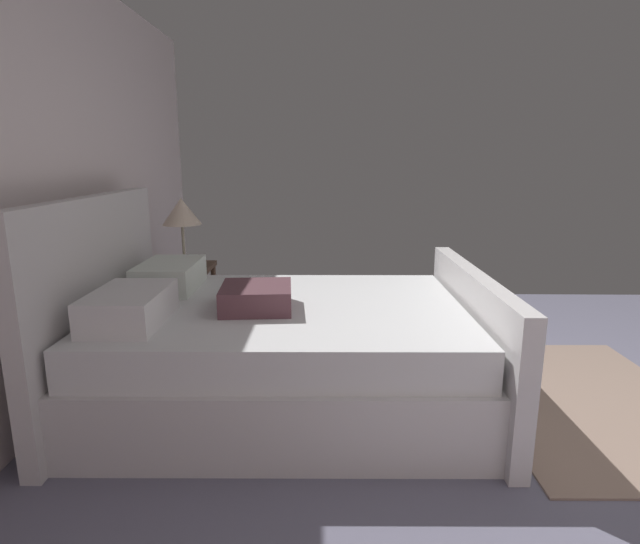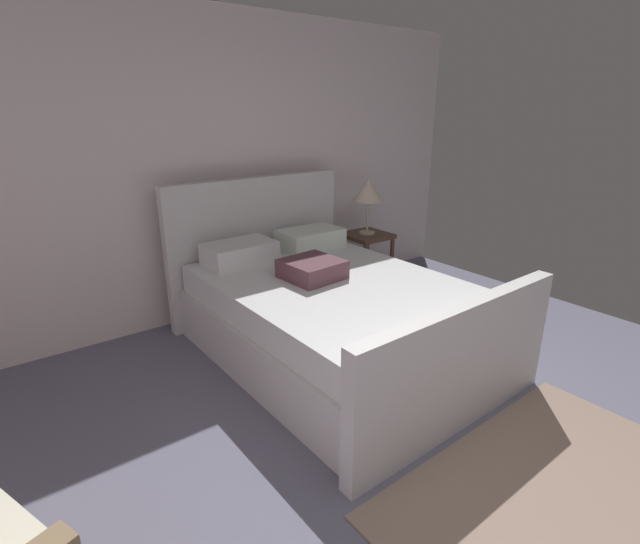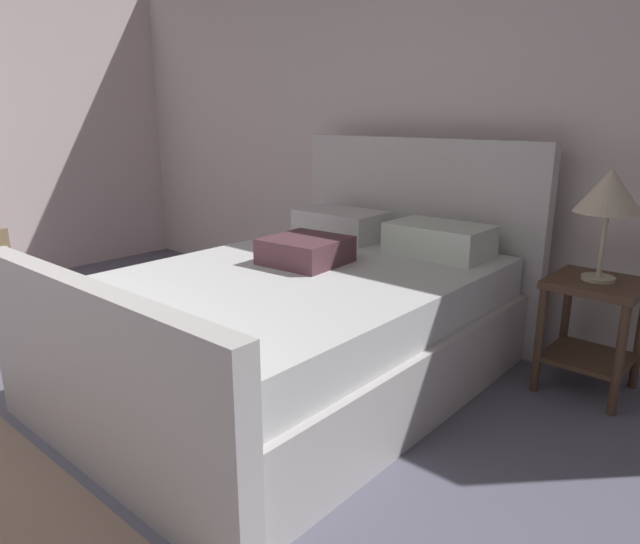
# 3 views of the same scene
# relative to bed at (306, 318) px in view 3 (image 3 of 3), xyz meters

# --- Properties ---
(wall_back) EXTENTS (5.89, 0.12, 2.64)m
(wall_back) POSITION_rel_bed_xyz_m (-0.36, 1.33, 0.96)
(wall_back) COLOR silver
(wall_back) RESTS_ON ground
(bed) EXTENTS (1.75, 2.37, 1.26)m
(bed) POSITION_rel_bed_xyz_m (0.00, 0.00, 0.00)
(bed) COLOR silver
(bed) RESTS_ON ground
(nightstand_right) EXTENTS (0.44, 0.44, 0.60)m
(nightstand_right) POSITION_rel_bed_xyz_m (1.18, 0.88, 0.05)
(nightstand_right) COLOR #4F3626
(nightstand_right) RESTS_ON ground
(table_lamp_right) EXTENTS (0.32, 0.32, 0.56)m
(table_lamp_right) POSITION_rel_bed_xyz_m (1.18, 0.88, 0.68)
(table_lamp_right) COLOR #B7B293
(table_lamp_right) RESTS_ON nightstand_right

